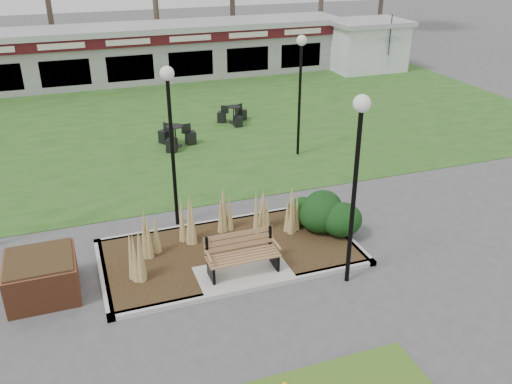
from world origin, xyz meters
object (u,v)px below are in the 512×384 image
object	(u,v)px
lamp_post_near_right	(358,151)
bistro_set_d	(176,139)
lamp_post_far_right	(301,70)
patio_umbrella	(389,50)
lamp_post_mid_right	(170,113)
bistro_set_c	(234,117)
service_hut	(366,45)
brick_planter	(42,276)
food_pavilion	(126,54)
park_bench	(242,253)

from	to	relation	value
lamp_post_near_right	bistro_set_d	distance (m)	10.58
lamp_post_far_right	patio_umbrella	distance (m)	13.68
lamp_post_mid_right	bistro_set_c	distance (m)	9.38
bistro_set_d	lamp_post_mid_right	bearing A→B (deg)	-101.73
service_hut	lamp_post_far_right	world-z (taller)	lamp_post_far_right
brick_planter	lamp_post_mid_right	bearing A→B (deg)	32.24
service_hut	lamp_post_mid_right	bearing A→B (deg)	-134.24
lamp_post_far_right	brick_planter	bearing A→B (deg)	-146.06
food_pavilion	service_hut	world-z (taller)	food_pavilion
lamp_post_near_right	bistro_set_c	distance (m)	12.29
lamp_post_far_right	bistro_set_c	distance (m)	5.19
lamp_post_mid_right	lamp_post_near_right	bearing A→B (deg)	-51.91
lamp_post_mid_right	bistro_set_d	bearing A→B (deg)	78.27
food_pavilion	lamp_post_far_right	distance (m)	13.88
lamp_post_mid_right	bistro_set_c	xyz separation A→B (m)	(4.14, 7.88, -2.95)
park_bench	service_hut	xyz separation A→B (m)	(13.50, 17.75, 0.86)
brick_planter	service_hut	size ratio (longest dim) A/B	0.34
patio_umbrella	lamp_post_near_right	bearing A→B (deg)	-124.41
lamp_post_far_right	bistro_set_d	world-z (taller)	lamp_post_far_right
food_pavilion	patio_umbrella	world-z (taller)	food_pavilion
lamp_post_near_right	bistro_set_d	xyz separation A→B (m)	(-1.89, 9.98, -2.95)
service_hut	food_pavilion	bearing A→B (deg)	171.73
bistro_set_d	patio_umbrella	xyz separation A→B (m)	(13.68, 7.23, 1.11)
food_pavilion	lamp_post_near_right	size ratio (longest dim) A/B	5.55
lamp_post_near_right	bistro_set_d	bearing A→B (deg)	100.74
lamp_post_far_right	bistro_set_d	size ratio (longest dim) A/B	2.84
bistro_set_d	lamp_post_far_right	bearing A→B (deg)	-29.80
bistro_set_d	patio_umbrella	world-z (taller)	patio_umbrella
bistro_set_d	brick_planter	bearing A→B (deg)	-120.04
park_bench	service_hut	bearing A→B (deg)	52.75
park_bench	patio_umbrella	size ratio (longest dim) A/B	0.77
service_hut	lamp_post_near_right	world-z (taller)	lamp_post_near_right
lamp_post_near_right	lamp_post_mid_right	distance (m)	5.08
park_bench	bistro_set_d	distance (m)	8.94
park_bench	service_hut	distance (m)	22.32
food_pavilion	lamp_post_far_right	size ratio (longest dim) A/B	5.78
brick_planter	lamp_post_far_right	size ratio (longest dim) A/B	0.35
park_bench	service_hut	world-z (taller)	service_hut
brick_planter	lamp_post_mid_right	distance (m)	4.94
bistro_set_c	brick_planter	bearing A→B (deg)	-127.10
food_pavilion	lamp_post_mid_right	distance (m)	16.88
food_pavilion	service_hut	size ratio (longest dim) A/B	5.59
food_pavilion	service_hut	distance (m)	13.64
food_pavilion	lamp_post_mid_right	xyz separation A→B (m)	(-0.91, -16.76, 1.73)
food_pavilion	lamp_post_mid_right	world-z (taller)	lamp_post_mid_right
lamp_post_mid_right	patio_umbrella	world-z (taller)	lamp_post_mid_right
lamp_post_far_right	patio_umbrella	world-z (taller)	lamp_post_far_right
food_pavilion	lamp_post_mid_right	bearing A→B (deg)	-93.11
food_pavilion	service_hut	xyz separation A→B (m)	(13.50, -1.96, -0.03)
bistro_set_d	service_hut	bearing A→B (deg)	33.81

